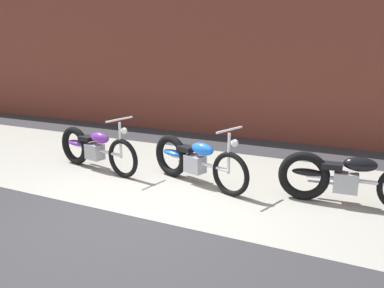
{
  "coord_description": "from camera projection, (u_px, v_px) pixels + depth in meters",
  "views": [
    {
      "loc": [
        2.58,
        -3.79,
        2.16
      ],
      "look_at": [
        0.23,
        1.18,
        0.75
      ],
      "focal_mm": 35.06,
      "sensor_mm": 36.0,
      "label": 1
    }
  ],
  "objects": [
    {
      "name": "brick_building_wall",
      "position": [
        256.0,
        17.0,
        8.77
      ],
      "size": [
        36.0,
        0.5,
        5.74
      ],
      "primitive_type": "cube",
      "color": "brown",
      "rests_on": "ground"
    },
    {
      "name": "ground_plane",
      "position": [
        138.0,
        218.0,
        4.93
      ],
      "size": [
        80.0,
        80.0,
        0.0
      ],
      "primitive_type": "plane",
      "color": "#2D2D30"
    },
    {
      "name": "sidewalk_slab",
      "position": [
        194.0,
        177.0,
        6.46
      ],
      "size": [
        36.0,
        3.5,
        0.01
      ],
      "primitive_type": "cube",
      "color": "gray",
      "rests_on": "ground"
    },
    {
      "name": "motorcycle_blue",
      "position": [
        192.0,
        159.0,
        6.11
      ],
      "size": [
        1.93,
        0.86,
        1.03
      ],
      "rotation": [
        0.0,
        0.0,
        -0.33
      ],
      "color": "black",
      "rests_on": "ground"
    },
    {
      "name": "motorcycle_purple",
      "position": [
        92.0,
        148.0,
        6.83
      ],
      "size": [
        1.99,
        0.7,
        1.03
      ],
      "rotation": [
        0.0,
        0.0,
        -0.19
      ],
      "color": "black",
      "rests_on": "ground"
    },
    {
      "name": "motorcycle_black",
      "position": [
        340.0,
        178.0,
        5.25
      ],
      "size": [
        2.01,
        0.58,
        1.03
      ],
      "rotation": [
        0.0,
        0.0,
        0.07
      ],
      "color": "black",
      "rests_on": "ground"
    }
  ]
}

